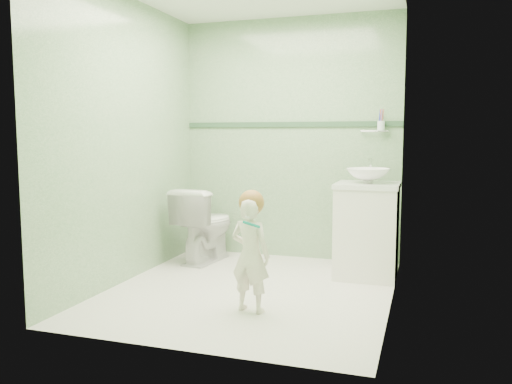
% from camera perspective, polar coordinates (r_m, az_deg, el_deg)
% --- Properties ---
extents(ground, '(2.50, 2.50, 0.00)m').
position_cam_1_polar(ground, '(4.28, -0.63, -10.66)').
color(ground, silver).
rests_on(ground, ground).
extents(room_shell, '(2.50, 2.54, 2.40)m').
position_cam_1_polar(room_shell, '(4.09, -0.65, 5.64)').
color(room_shell, '#77A575').
rests_on(room_shell, ground).
extents(trim_stripe, '(2.20, 0.02, 0.05)m').
position_cam_1_polar(trim_stripe, '(5.28, 3.69, 7.38)').
color(trim_stripe, '#315337').
rests_on(trim_stripe, room_shell).
extents(vanity, '(0.52, 0.50, 0.80)m').
position_cam_1_polar(vanity, '(4.68, 11.99, -4.29)').
color(vanity, white).
rests_on(vanity, ground).
extents(counter, '(0.54, 0.52, 0.04)m').
position_cam_1_polar(counter, '(4.62, 12.11, 0.72)').
color(counter, white).
rests_on(counter, vanity).
extents(basin, '(0.37, 0.37, 0.13)m').
position_cam_1_polar(basin, '(4.61, 12.13, 1.76)').
color(basin, white).
rests_on(basin, counter).
extents(faucet, '(0.03, 0.13, 0.18)m').
position_cam_1_polar(faucet, '(4.79, 12.38, 2.87)').
color(faucet, silver).
rests_on(faucet, counter).
extents(cup_holder, '(0.26, 0.07, 0.21)m').
position_cam_1_polar(cup_holder, '(5.08, 13.41, 7.07)').
color(cup_holder, silver).
rests_on(cup_holder, room_shell).
extents(toilet, '(0.50, 0.76, 0.73)m').
position_cam_1_polar(toilet, '(5.18, -5.57, -3.54)').
color(toilet, white).
rests_on(toilet, ground).
extents(toddler, '(0.32, 0.24, 0.81)m').
position_cam_1_polar(toddler, '(3.69, -0.62, -6.90)').
color(toddler, beige).
rests_on(toddler, ground).
extents(hair_cap, '(0.18, 0.18, 0.18)m').
position_cam_1_polar(hair_cap, '(3.65, -0.50, -1.17)').
color(hair_cap, '#9E692F').
rests_on(hair_cap, toddler).
extents(teal_toothbrush, '(0.11, 0.14, 0.08)m').
position_cam_1_polar(teal_toothbrush, '(3.50, -0.54, -3.48)').
color(teal_toothbrush, '#058375').
rests_on(teal_toothbrush, toddler).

